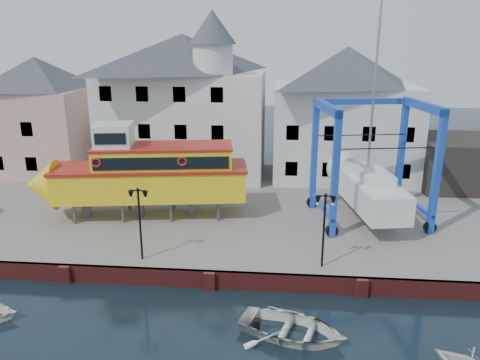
{
  "coord_description": "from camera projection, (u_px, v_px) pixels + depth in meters",
  "views": [
    {
      "loc": [
        3.63,
        -22.05,
        12.99
      ],
      "look_at": [
        1.0,
        7.0,
        4.0
      ],
      "focal_mm": 35.0,
      "sensor_mm": 36.0,
      "label": 1
    }
  ],
  "objects": [
    {
      "name": "ground",
      "position": [
        210.0,
        289.0,
        25.13
      ],
      "size": [
        140.0,
        140.0,
        0.0
      ],
      "primitive_type": "plane",
      "color": "black",
      "rests_on": "ground"
    },
    {
      "name": "hardstanding",
      "position": [
        232.0,
        208.0,
        35.45
      ],
      "size": [
        44.0,
        22.0,
        1.0
      ],
      "primitive_type": "cube",
      "color": "slate",
      "rests_on": "ground"
    },
    {
      "name": "quay_wall",
      "position": [
        210.0,
        279.0,
        25.08
      ],
      "size": [
        44.0,
        0.47,
        1.0
      ],
      "color": "maroon",
      "rests_on": "ground"
    },
    {
      "name": "building_pink",
      "position": [
        41.0,
        116.0,
        42.0
      ],
      "size": [
        8.0,
        7.0,
        10.3
      ],
      "color": "tan",
      "rests_on": "hardstanding"
    },
    {
      "name": "building_white_main",
      "position": [
        185.0,
        104.0,
        40.89
      ],
      "size": [
        14.0,
        8.3,
        14.0
      ],
      "color": "silver",
      "rests_on": "hardstanding"
    },
    {
      "name": "building_white_right",
      "position": [
        344.0,
        113.0,
        40.49
      ],
      "size": [
        12.0,
        8.0,
        11.2
      ],
      "color": "silver",
      "rests_on": "hardstanding"
    },
    {
      "name": "shed_dark",
      "position": [
        467.0,
        162.0,
        38.79
      ],
      "size": [
        8.0,
        7.0,
        4.0
      ],
      "primitive_type": "cube",
      "color": "black",
      "rests_on": "hardstanding"
    },
    {
      "name": "lamp_post_left",
      "position": [
        139.0,
        206.0,
        25.39
      ],
      "size": [
        1.12,
        0.32,
        4.2
      ],
      "color": "black",
      "rests_on": "hardstanding"
    },
    {
      "name": "lamp_post_right",
      "position": [
        325.0,
        212.0,
        24.53
      ],
      "size": [
        1.12,
        0.32,
        4.2
      ],
      "color": "black",
      "rests_on": "hardstanding"
    },
    {
      "name": "tour_boat",
      "position": [
        138.0,
        173.0,
        31.8
      ],
      "size": [
        15.26,
        5.72,
        6.49
      ],
      "rotation": [
        0.0,
        0.0,
        0.15
      ],
      "color": "#59595E",
      "rests_on": "hardstanding"
    },
    {
      "name": "travel_lift",
      "position": [
        365.0,
        180.0,
        32.1
      ],
      "size": [
        8.02,
        10.44,
        15.33
      ],
      "rotation": [
        0.0,
        0.0,
        0.18
      ],
      "color": "#143CB1",
      "rests_on": "hardstanding"
    },
    {
      "name": "motorboat_b",
      "position": [
        292.0,
        336.0,
        21.17
      ],
      "size": [
        5.73,
        4.8,
        1.02
      ],
      "primitive_type": "imported",
      "rotation": [
        0.0,
        0.0,
        1.27
      ],
      "color": "white",
      "rests_on": "ground"
    }
  ]
}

